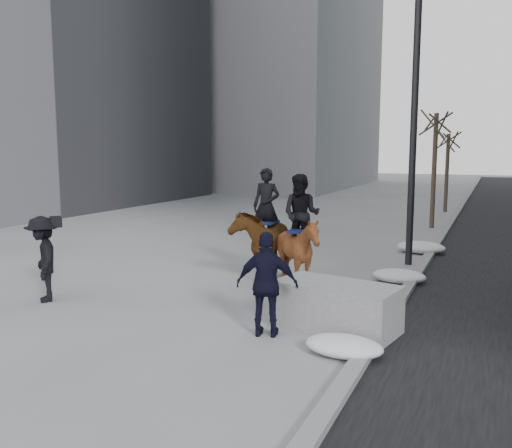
% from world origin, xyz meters
% --- Properties ---
extents(ground, '(120.00, 120.00, 0.00)m').
position_xyz_m(ground, '(0.00, 0.00, 0.00)').
color(ground, gray).
rests_on(ground, ground).
extents(curb, '(0.25, 90.00, 0.12)m').
position_xyz_m(curb, '(3.00, 10.00, 0.06)').
color(curb, gray).
rests_on(curb, ground).
extents(planter, '(2.21, 1.40, 0.82)m').
position_xyz_m(planter, '(2.27, -0.51, 0.41)').
color(planter, '#969698').
rests_on(planter, ground).
extents(tree_near, '(1.20, 1.20, 4.94)m').
position_xyz_m(tree_near, '(2.40, 12.85, 2.47)').
color(tree_near, '#3C2C23').
rests_on(tree_near, ground).
extents(tree_far, '(1.20, 1.20, 4.23)m').
position_xyz_m(tree_far, '(2.40, 18.74, 2.12)').
color(tree_far, '#34251E').
rests_on(tree_far, ground).
extents(mounted_left, '(0.94, 2.05, 2.65)m').
position_xyz_m(mounted_left, '(-0.30, 2.34, 0.99)').
color(mounted_left, '#503010').
rests_on(mounted_left, ground).
extents(mounted_right, '(1.39, 1.55, 2.56)m').
position_xyz_m(mounted_right, '(0.81, 1.69, 1.03)').
color(mounted_right, '#46250E').
rests_on(mounted_right, ground).
extents(feeder, '(1.10, 0.98, 1.75)m').
position_xyz_m(feeder, '(1.29, -1.25, 0.88)').
color(feeder, black).
rests_on(feeder, ground).
extents(camera_crew, '(1.28, 1.24, 1.75)m').
position_xyz_m(camera_crew, '(-3.68, -1.19, 0.89)').
color(camera_crew, black).
rests_on(camera_crew, ground).
extents(lamppost, '(0.25, 2.71, 9.09)m').
position_xyz_m(lamppost, '(2.60, 5.24, 4.99)').
color(lamppost, black).
rests_on(lamppost, ground).
extents(snow_piles, '(1.41, 9.66, 0.36)m').
position_xyz_m(snow_piles, '(2.70, 3.76, 0.17)').
color(snow_piles, silver).
rests_on(snow_piles, ground).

